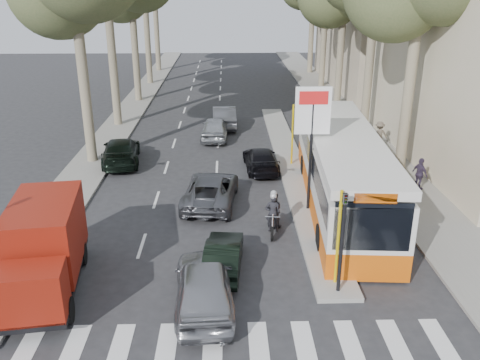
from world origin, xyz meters
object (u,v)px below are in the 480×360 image
at_px(dark_hatchback, 223,255).
at_px(motorcycle, 273,212).
at_px(silver_hatchback, 204,285).
at_px(red_truck, 44,248).
at_px(city_bus, 342,168).

relative_size(dark_hatchback, motorcycle, 1.72).
relative_size(silver_hatchback, red_truck, 0.80).
bearing_deg(city_bus, red_truck, -146.07).
xyz_separation_m(dark_hatchback, motorcycle, (2.03, 3.06, 0.21)).
bearing_deg(red_truck, city_bus, 22.19).
height_order(dark_hatchback, motorcycle, motorcycle).
relative_size(dark_hatchback, city_bus, 0.26).
bearing_deg(motorcycle, city_bus, 42.70).
xyz_separation_m(silver_hatchback, dark_hatchback, (0.60, 2.16, -0.19)).
xyz_separation_m(dark_hatchback, red_truck, (-5.82, -1.02, 0.95)).
relative_size(silver_hatchback, city_bus, 0.34).
bearing_deg(motorcycle, red_truck, -145.74).
height_order(silver_hatchback, red_truck, red_truck).
relative_size(silver_hatchback, dark_hatchback, 1.28).
xyz_separation_m(silver_hatchback, motorcycle, (2.63, 5.22, 0.02)).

